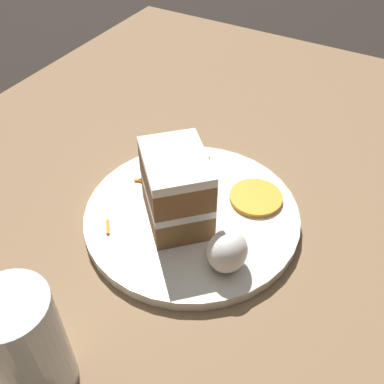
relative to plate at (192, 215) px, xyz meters
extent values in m
plane|color=black|center=(-0.05, -0.01, -0.03)|extent=(6.00, 6.00, 0.00)
cube|color=#846647|center=(-0.05, -0.01, -0.02)|extent=(1.23, 0.90, 0.02)
cylinder|color=silver|center=(0.00, 0.00, 0.00)|extent=(0.26, 0.26, 0.01)
cube|color=brown|center=(-0.02, 0.01, 0.03)|extent=(0.11, 0.11, 0.04)
cube|color=white|center=(-0.02, 0.01, 0.05)|extent=(0.11, 0.11, 0.01)
cube|color=brown|center=(-0.02, 0.01, 0.07)|extent=(0.11, 0.11, 0.04)
cube|color=white|center=(-0.02, 0.01, 0.09)|extent=(0.11, 0.11, 0.01)
ellipsoid|color=white|center=(-0.06, -0.07, 0.03)|extent=(0.05, 0.04, 0.05)
cylinder|color=orange|center=(0.06, -0.06, 0.01)|extent=(0.07, 0.07, 0.01)
cube|color=orange|center=(0.07, 0.08, 0.01)|extent=(0.03, 0.02, 0.00)
cube|color=orange|center=(0.02, 0.08, 0.01)|extent=(0.02, 0.01, 0.00)
cube|color=orange|center=(-0.07, 0.07, 0.01)|extent=(0.02, 0.02, 0.00)
cube|color=orange|center=(0.02, 0.08, 0.01)|extent=(0.01, 0.02, 0.00)
cube|color=orange|center=(0.05, 0.04, 0.01)|extent=(0.03, 0.01, 0.00)
cube|color=orange|center=(0.09, 0.04, 0.01)|extent=(0.02, 0.02, 0.00)
cylinder|color=silver|center=(-0.24, 0.02, 0.05)|extent=(0.07, 0.07, 0.12)
cylinder|color=silver|center=(-0.24, 0.02, 0.01)|extent=(0.06, 0.06, 0.04)
camera|label=1|loc=(-0.34, -0.19, 0.40)|focal=42.00mm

